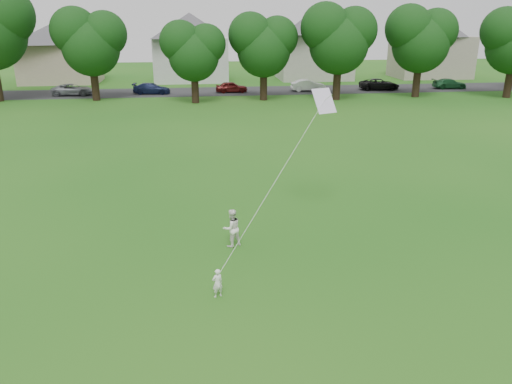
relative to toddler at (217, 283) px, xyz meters
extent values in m
plane|color=#185513|center=(-0.72, 0.76, -0.46)|extent=(160.00, 160.00, 0.00)
cube|color=#2D2D30|center=(-0.72, 42.76, -0.46)|extent=(90.00, 7.00, 0.01)
imported|color=white|center=(0.00, 0.00, 0.00)|extent=(0.40, 0.34, 0.92)
imported|color=white|center=(0.69, 3.44, 0.25)|extent=(0.86, 0.79, 1.43)
plane|color=white|center=(4.60, 6.09, 4.34)|extent=(1.22, 0.96, 0.90)
cylinder|color=white|center=(2.30, 3.04, 2.27)|extent=(0.01, 0.01, 8.68)
cylinder|color=black|center=(-10.11, 38.05, 1.25)|extent=(0.73, 0.73, 3.43)
cylinder|color=black|center=(-0.38, 35.40, 1.02)|extent=(0.69, 0.69, 2.96)
cylinder|color=black|center=(6.35, 36.28, 1.15)|extent=(0.72, 0.72, 3.23)
cylinder|color=black|center=(13.58, 35.65, 1.33)|extent=(0.75, 0.75, 3.58)
cylinder|color=black|center=(22.19, 36.40, 1.30)|extent=(0.74, 0.74, 3.53)
cylinder|color=black|center=(31.29, 34.84, 1.25)|extent=(0.73, 0.73, 3.42)
imported|color=gray|center=(-13.14, 41.76, 0.13)|extent=(4.24, 2.00, 1.17)
imported|color=#151D41|center=(-4.98, 41.76, 0.12)|extent=(4.10, 2.08, 1.14)
imported|color=#5C1312|center=(3.58, 41.76, 0.14)|extent=(3.47, 1.45, 1.17)
imported|color=silver|center=(12.08, 41.76, 0.17)|extent=(3.82, 1.41, 1.25)
imported|color=black|center=(20.27, 41.76, 0.17)|extent=(4.54, 2.27, 1.23)
imported|color=#1A5029|center=(28.63, 41.76, 0.10)|extent=(3.88, 1.68, 1.11)
cube|color=tan|center=(-16.72, 52.76, 1.88)|extent=(9.13, 6.32, 4.69)
pyramid|color=#4C4A4F|center=(-16.72, 52.76, 6.81)|extent=(13.17, 13.17, 2.58)
cube|color=silver|center=(-0.72, 52.76, 2.21)|extent=(9.08, 7.10, 5.34)
pyramid|color=#4C4A4F|center=(-0.72, 52.76, 7.82)|extent=(13.10, 13.10, 2.94)
cube|color=#B4B0A1|center=(15.28, 52.76, 2.39)|extent=(9.23, 6.69, 5.70)
pyramid|color=#4C4A4F|center=(15.28, 52.76, 8.37)|extent=(13.31, 13.31, 3.13)
cube|color=#ABA08E|center=(31.28, 52.76, 2.20)|extent=(9.63, 6.48, 5.33)
pyramid|color=#4C4A4F|center=(31.28, 52.76, 7.80)|extent=(13.90, 13.90, 2.93)
camera|label=1|loc=(-0.45, -13.09, 7.51)|focal=35.00mm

